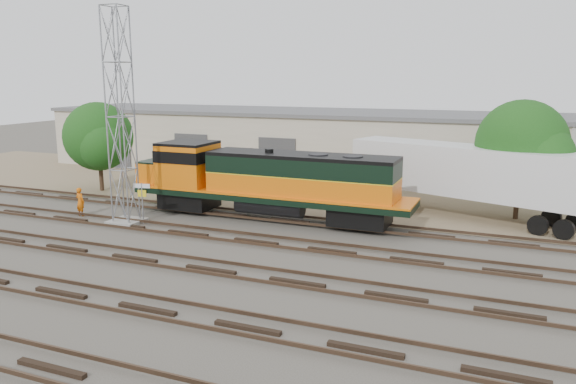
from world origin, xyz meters
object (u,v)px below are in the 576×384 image
at_px(locomotive, 265,180).
at_px(worker, 80,202).
at_px(semi_trailer, 468,173).
at_px(signal_tower, 121,121).

xyz_separation_m(locomotive, worker, (-10.58, -3.45, -1.47)).
bearing_deg(locomotive, worker, -161.96).
bearing_deg(semi_trailer, locomotive, -136.94).
distance_m(locomotive, worker, 11.23).
bearing_deg(semi_trailer, worker, -140.11).
relative_size(signal_tower, semi_trailer, 0.85).
height_order(signal_tower, worker, signal_tower).
distance_m(signal_tower, semi_trailer, 20.06).
height_order(locomotive, worker, locomotive).
relative_size(worker, semi_trailer, 0.12).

